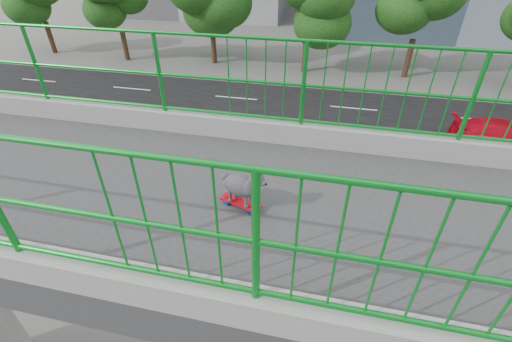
{
  "coord_description": "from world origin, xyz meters",
  "views": [
    {
      "loc": [
        2.91,
        -1.66,
        9.45
      ],
      "look_at": [
        -0.4,
        -2.4,
        7.12
      ],
      "focal_mm": 24.26,
      "sensor_mm": 36.0,
      "label": 1
    }
  ],
  "objects_px": {
    "skateboard": "(241,203)",
    "car_3": "(503,135)",
    "car_5": "(156,210)",
    "poodle": "(243,185)",
    "car_1": "(277,179)"
  },
  "relations": [
    {
      "from": "skateboard",
      "to": "car_5",
      "type": "xyz_separation_m",
      "value": [
        -6.12,
        -5.1,
        -6.24
      ]
    },
    {
      "from": "car_5",
      "to": "car_1",
      "type": "bearing_deg",
      "value": 127.72
    },
    {
      "from": "poodle",
      "to": "car_1",
      "type": "relative_size",
      "value": 0.13
    },
    {
      "from": "car_1",
      "to": "car_5",
      "type": "distance_m",
      "value": 5.23
    },
    {
      "from": "skateboard",
      "to": "car_3",
      "type": "xyz_separation_m",
      "value": [
        -15.72,
        9.96,
        -6.32
      ]
    },
    {
      "from": "car_5",
      "to": "car_3",
      "type": "bearing_deg",
      "value": 122.52
    },
    {
      "from": "poodle",
      "to": "car_5",
      "type": "bearing_deg",
      "value": -122.18
    },
    {
      "from": "skateboard",
      "to": "car_5",
      "type": "bearing_deg",
      "value": -122.29
    },
    {
      "from": "poodle",
      "to": "car_1",
      "type": "distance_m",
      "value": 11.5
    },
    {
      "from": "car_1",
      "to": "car_5",
      "type": "height_order",
      "value": "car_5"
    },
    {
      "from": "car_3",
      "to": "poodle",
      "type": "bearing_deg",
      "value": 147.74
    },
    {
      "from": "skateboard",
      "to": "car_1",
      "type": "relative_size",
      "value": 0.12
    },
    {
      "from": "skateboard",
      "to": "car_3",
      "type": "height_order",
      "value": "skateboard"
    },
    {
      "from": "poodle",
      "to": "car_1",
      "type": "xyz_separation_m",
      "value": [
        -9.33,
        -0.99,
        -6.64
      ]
    },
    {
      "from": "poodle",
      "to": "car_5",
      "type": "xyz_separation_m",
      "value": [
        -6.13,
        -5.13,
        -6.5
      ]
    }
  ]
}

